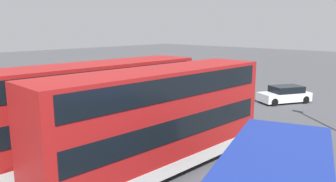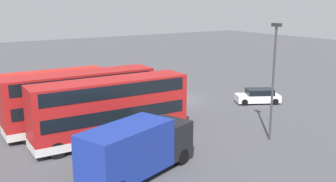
{
  "view_description": "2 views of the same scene",
  "coord_description": "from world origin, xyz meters",
  "px_view_note": "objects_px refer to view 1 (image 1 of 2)",
  "views": [
    {
      "loc": [
        -16.78,
        21.16,
        6.29
      ],
      "look_at": [
        1.46,
        1.73,
        1.08
      ],
      "focal_mm": 35.17,
      "sensor_mm": 36.0,
      "label": 1
    },
    {
      "loc": [
        -31.57,
        22.86,
        9.9
      ],
      "look_at": [
        -2.08,
        3.22,
        1.68
      ],
      "focal_mm": 41.6,
      "sensor_mm": 36.0,
      "label": 2
    }
  ],
  "objects_px": {
    "waste_bin_yellow": "(207,113)",
    "bus_double_decker_near_end": "(159,118)",
    "bus_single_deck_third": "(72,109)",
    "car_hatchback_silver": "(114,77)",
    "car_small_green": "(285,94)",
    "bus_single_deck_fourth": "(40,100)",
    "bus_double_decker_second": "(94,106)",
    "bus_single_deck_fifth": "(12,93)"
  },
  "relations": [
    {
      "from": "waste_bin_yellow",
      "to": "bus_single_deck_third",
      "type": "bearing_deg",
      "value": 65.9
    },
    {
      "from": "bus_single_deck_fourth",
      "to": "bus_single_deck_third",
      "type": "bearing_deg",
      "value": -179.07
    },
    {
      "from": "bus_double_decker_second",
      "to": "bus_single_deck_fourth",
      "type": "xyz_separation_m",
      "value": [
        6.98,
        -0.59,
        -0.83
      ]
    },
    {
      "from": "waste_bin_yellow",
      "to": "bus_double_decker_near_end",
      "type": "bearing_deg",
      "value": 112.71
    },
    {
      "from": "bus_single_deck_third",
      "to": "bus_single_deck_fourth",
      "type": "xyz_separation_m",
      "value": [
        3.78,
        0.06,
        -0.0
      ]
    },
    {
      "from": "bus_double_decker_second",
      "to": "car_small_green",
      "type": "relative_size",
      "value": 2.57
    },
    {
      "from": "bus_single_deck_third",
      "to": "waste_bin_yellow",
      "type": "relative_size",
      "value": 11.43
    },
    {
      "from": "bus_single_deck_fourth",
      "to": "car_small_green",
      "type": "relative_size",
      "value": 2.26
    },
    {
      "from": "car_hatchback_silver",
      "to": "waste_bin_yellow",
      "type": "relative_size",
      "value": 4.43
    },
    {
      "from": "bus_double_decker_near_end",
      "to": "bus_single_deck_fourth",
      "type": "bearing_deg",
      "value": 0.81
    },
    {
      "from": "bus_single_deck_third",
      "to": "car_small_green",
      "type": "height_order",
      "value": "bus_single_deck_third"
    },
    {
      "from": "car_hatchback_silver",
      "to": "waste_bin_yellow",
      "type": "height_order",
      "value": "car_hatchback_silver"
    },
    {
      "from": "bus_double_decker_near_end",
      "to": "bus_single_deck_third",
      "type": "bearing_deg",
      "value": 0.75
    },
    {
      "from": "bus_double_decker_second",
      "to": "car_small_green",
      "type": "xyz_separation_m",
      "value": [
        -2.05,
        -17.51,
        -1.75
      ]
    },
    {
      "from": "bus_double_decker_second",
      "to": "bus_single_deck_fifth",
      "type": "relative_size",
      "value": 0.97
    },
    {
      "from": "bus_double_decker_second",
      "to": "bus_single_deck_fourth",
      "type": "height_order",
      "value": "bus_double_decker_second"
    },
    {
      "from": "bus_single_deck_fourth",
      "to": "waste_bin_yellow",
      "type": "height_order",
      "value": "bus_single_deck_fourth"
    },
    {
      "from": "bus_double_decker_second",
      "to": "waste_bin_yellow",
      "type": "distance_m",
      "value": 8.98
    },
    {
      "from": "bus_single_deck_third",
      "to": "car_small_green",
      "type": "relative_size",
      "value": 2.36
    },
    {
      "from": "bus_single_deck_fourth",
      "to": "bus_double_decker_near_end",
      "type": "bearing_deg",
      "value": -179.19
    },
    {
      "from": "car_small_green",
      "to": "waste_bin_yellow",
      "type": "bearing_deg",
      "value": 79.51
    },
    {
      "from": "bus_single_deck_fourth",
      "to": "waste_bin_yellow",
      "type": "relative_size",
      "value": 10.94
    },
    {
      "from": "bus_single_deck_third",
      "to": "car_hatchback_silver",
      "type": "xyz_separation_m",
      "value": [
        13.04,
        -13.0,
        -0.92
      ]
    },
    {
      "from": "bus_double_decker_near_end",
      "to": "bus_single_deck_fifth",
      "type": "relative_size",
      "value": 0.94
    },
    {
      "from": "bus_single_deck_third",
      "to": "car_small_green",
      "type": "distance_m",
      "value": 17.69
    },
    {
      "from": "bus_single_deck_fifth",
      "to": "car_hatchback_silver",
      "type": "distance_m",
      "value": 14.49
    },
    {
      "from": "waste_bin_yellow",
      "to": "bus_single_deck_fifth",
      "type": "bearing_deg",
      "value": 37.28
    },
    {
      "from": "bus_single_deck_third",
      "to": "bus_double_decker_near_end",
      "type": "bearing_deg",
      "value": -179.25
    },
    {
      "from": "bus_double_decker_near_end",
      "to": "car_hatchback_silver",
      "type": "xyz_separation_m",
      "value": [
        20.01,
        -12.9,
        -1.75
      ]
    },
    {
      "from": "bus_single_deck_third",
      "to": "waste_bin_yellow",
      "type": "height_order",
      "value": "bus_single_deck_third"
    },
    {
      "from": "bus_double_decker_near_end",
      "to": "bus_single_deck_fifth",
      "type": "bearing_deg",
      "value": 1.79
    },
    {
      "from": "car_hatchback_silver",
      "to": "car_small_green",
      "type": "distance_m",
      "value": 18.69
    },
    {
      "from": "bus_single_deck_fifth",
      "to": "waste_bin_yellow",
      "type": "xyz_separation_m",
      "value": [
        -11.11,
        -8.46,
        -1.15
      ]
    },
    {
      "from": "bus_single_deck_fifth",
      "to": "car_small_green",
      "type": "height_order",
      "value": "bus_single_deck_fifth"
    },
    {
      "from": "bus_single_deck_fourth",
      "to": "bus_single_deck_fifth",
      "type": "distance_m",
      "value": 3.72
    },
    {
      "from": "bus_double_decker_near_end",
      "to": "bus_double_decker_second",
      "type": "relative_size",
      "value": 0.97
    },
    {
      "from": "car_hatchback_silver",
      "to": "waste_bin_yellow",
      "type": "bearing_deg",
      "value": 163.62
    },
    {
      "from": "bus_double_decker_near_end",
      "to": "car_small_green",
      "type": "relative_size",
      "value": 2.5
    },
    {
      "from": "bus_double_decker_near_end",
      "to": "bus_single_deck_third",
      "type": "height_order",
      "value": "bus_double_decker_near_end"
    },
    {
      "from": "bus_double_decker_second",
      "to": "car_small_green",
      "type": "bearing_deg",
      "value": -96.68
    },
    {
      "from": "bus_single_deck_fourth",
      "to": "car_small_green",
      "type": "distance_m",
      "value": 19.2
    },
    {
      "from": "bus_double_decker_near_end",
      "to": "waste_bin_yellow",
      "type": "bearing_deg",
      "value": -67.29
    }
  ]
}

